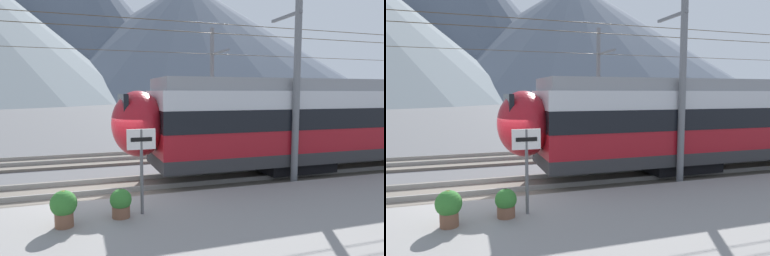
# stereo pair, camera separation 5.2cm
# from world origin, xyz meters

# --- Properties ---
(ground_plane) EXTENTS (400.00, 400.00, 0.00)m
(ground_plane) POSITION_xyz_m (0.00, 0.00, 0.00)
(ground_plane) COLOR #565659
(track_near) EXTENTS (120.00, 3.00, 0.28)m
(track_near) POSITION_xyz_m (0.00, 0.85, 0.07)
(track_near) COLOR #6B6359
(track_near) RESTS_ON ground
(track_far) EXTENTS (120.00, 3.00, 0.28)m
(track_far) POSITION_xyz_m (0.00, 6.44, 0.07)
(track_far) COLOR #6B6359
(track_far) RESTS_ON ground
(catenary_mast_mid) EXTENTS (45.23, 1.82, 8.23)m
(catenary_mast_mid) POSITION_xyz_m (6.58, -0.56, 4.27)
(catenary_mast_mid) COLOR slate
(catenary_mast_mid) RESTS_ON ground
(catenary_mast_far_side) EXTENTS (45.23, 2.57, 7.17)m
(catenary_mast_far_side) POSITION_xyz_m (7.13, 8.52, 3.80)
(catenary_mast_far_side) COLOR slate
(catenary_mast_far_side) RESTS_ON ground
(platform_sign) EXTENTS (0.70, 0.08, 2.12)m
(platform_sign) POSITION_xyz_m (0.82, -2.63, 1.89)
(platform_sign) COLOR #59595B
(platform_sign) RESTS_ON platform_slab
(potted_plant_platform_edge) EXTENTS (0.59, 0.59, 0.83)m
(potted_plant_platform_edge) POSITION_xyz_m (-0.99, -2.94, 0.81)
(potted_plant_platform_edge) COLOR brown
(potted_plant_platform_edge) RESTS_ON platform_slab
(potted_plant_by_shelter) EXTENTS (0.52, 0.52, 0.70)m
(potted_plant_by_shelter) POSITION_xyz_m (0.29, -2.73, 0.71)
(potted_plant_by_shelter) COLOR brown
(potted_plant_by_shelter) RESTS_ON platform_slab
(mountain_central_peak) EXTENTS (163.51, 163.51, 92.23)m
(mountain_central_peak) POSITION_xyz_m (-5.33, 199.98, 46.12)
(mountain_central_peak) COLOR #515B6B
(mountain_central_peak) RESTS_ON ground
(mountain_right_ridge) EXTENTS (200.95, 200.95, 65.73)m
(mountain_right_ridge) POSITION_xyz_m (59.84, 181.95, 32.87)
(mountain_right_ridge) COLOR #515B6B
(mountain_right_ridge) RESTS_ON ground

